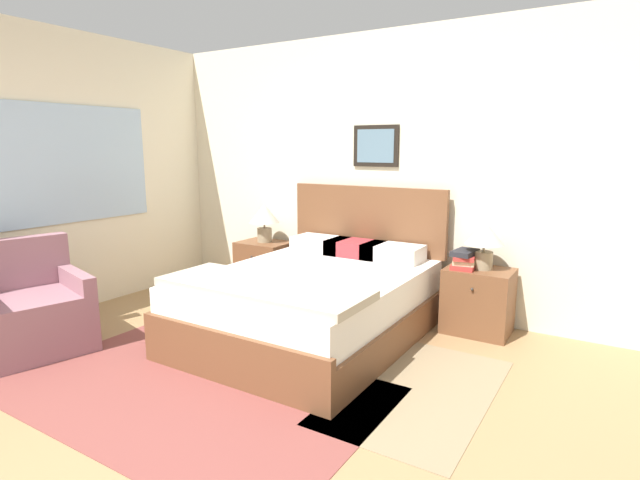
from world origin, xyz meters
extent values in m
plane|color=#99754C|center=(0.00, 0.00, 0.00)|extent=(16.00, 16.00, 0.00)
cube|color=beige|center=(0.00, 2.95, 1.30)|extent=(7.39, 0.06, 2.60)
cube|color=black|center=(-0.14, 2.91, 1.55)|extent=(0.46, 0.02, 0.39)
cube|color=slate|center=(-0.14, 2.89, 1.55)|extent=(0.38, 0.00, 0.31)
cube|color=beige|center=(-2.53, 1.46, 1.30)|extent=(0.06, 5.32, 2.60)
cube|color=#9EBCDB|center=(-2.49, 1.25, 1.39)|extent=(0.02, 1.73, 1.08)
cube|color=brown|center=(-0.36, 0.65, 0.00)|extent=(2.44, 1.55, 0.01)
cube|color=#897556|center=(0.90, 1.42, 0.00)|extent=(0.88, 1.51, 0.01)
cube|color=brown|center=(-0.19, 1.84, 0.14)|extent=(1.58, 2.05, 0.28)
cube|color=brown|center=(-0.19, 0.84, 0.32)|extent=(1.58, 0.06, 0.08)
cube|color=white|center=(-0.19, 1.84, 0.41)|extent=(1.52, 1.97, 0.27)
cube|color=brown|center=(-0.19, 2.83, 0.86)|extent=(1.58, 0.06, 0.63)
cube|color=#B2A893|center=(-0.19, 1.20, 0.58)|extent=(1.55, 0.57, 0.06)
cube|color=white|center=(-0.57, 2.60, 0.62)|extent=(0.52, 0.32, 0.14)
cube|color=white|center=(0.19, 2.60, 0.62)|extent=(0.52, 0.32, 0.14)
cube|color=#9E2D33|center=(-0.19, 2.60, 0.62)|extent=(0.52, 0.32, 0.14)
cube|color=#8E606B|center=(-1.85, 0.48, 0.22)|extent=(0.89, 0.91, 0.44)
cube|color=#8E606B|center=(-2.14, 0.55, 0.64)|extent=(0.31, 0.76, 0.40)
cube|color=#8E606B|center=(-1.77, 0.79, 0.51)|extent=(0.72, 0.28, 0.14)
cube|color=brown|center=(-1.32, 2.67, 0.27)|extent=(0.54, 0.41, 0.55)
sphere|color=#332D28|center=(-1.32, 2.45, 0.43)|extent=(0.02, 0.02, 0.02)
cube|color=brown|center=(0.94, 2.67, 0.27)|extent=(0.54, 0.41, 0.55)
sphere|color=#332D28|center=(0.94, 2.45, 0.43)|extent=(0.02, 0.02, 0.02)
cylinder|color=gray|center=(-1.32, 2.68, 0.62)|extent=(0.15, 0.15, 0.15)
cylinder|color=gray|center=(-1.32, 2.68, 0.73)|extent=(0.02, 0.02, 0.06)
cone|color=beige|center=(-1.32, 2.68, 0.85)|extent=(0.32, 0.32, 0.19)
cylinder|color=gray|center=(0.96, 2.68, 0.62)|extent=(0.15, 0.15, 0.15)
cylinder|color=gray|center=(0.96, 2.68, 0.73)|extent=(0.02, 0.02, 0.06)
cone|color=beige|center=(0.96, 2.68, 0.85)|extent=(0.32, 0.32, 0.19)
cube|color=#B7332D|center=(0.82, 2.63, 0.57)|extent=(0.20, 0.27, 0.04)
cube|color=beige|center=(0.82, 2.63, 0.61)|extent=(0.20, 0.24, 0.04)
cube|color=#B7332D|center=(0.82, 2.63, 0.65)|extent=(0.21, 0.28, 0.03)
cube|color=#232328|center=(0.82, 2.63, 0.68)|extent=(0.19, 0.28, 0.04)
camera|label=1|loc=(1.93, -1.45, 1.55)|focal=28.00mm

